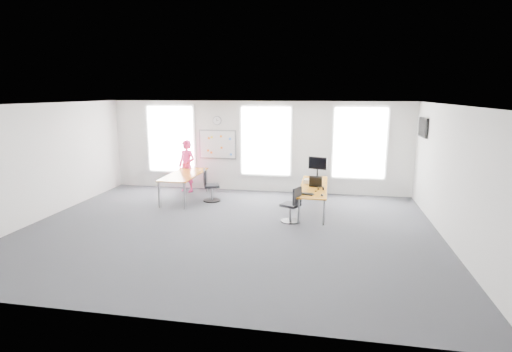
% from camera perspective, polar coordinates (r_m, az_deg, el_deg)
% --- Properties ---
extents(floor, '(10.00, 10.00, 0.00)m').
position_cam_1_polar(floor, '(9.81, -4.04, -7.62)').
color(floor, '#2B2B31').
rests_on(floor, ground).
extents(ceiling, '(10.00, 10.00, 0.00)m').
position_cam_1_polar(ceiling, '(9.26, -4.31, 10.18)').
color(ceiling, white).
rests_on(ceiling, ground).
extents(wall_back, '(10.00, 0.00, 10.00)m').
position_cam_1_polar(wall_back, '(13.28, 0.15, 4.20)').
color(wall_back, silver).
rests_on(wall_back, ground).
extents(wall_front, '(10.00, 0.00, 10.00)m').
position_cam_1_polar(wall_front, '(5.75, -14.21, -6.38)').
color(wall_front, silver).
rests_on(wall_front, ground).
extents(wall_left, '(0.00, 10.00, 10.00)m').
position_cam_1_polar(wall_left, '(11.71, -28.61, 1.72)').
color(wall_left, silver).
rests_on(wall_left, ground).
extents(wall_right, '(0.00, 10.00, 10.00)m').
position_cam_1_polar(wall_right, '(9.51, 26.45, -0.10)').
color(wall_right, silver).
rests_on(wall_right, ground).
extents(window_left, '(1.60, 0.06, 2.20)m').
position_cam_1_polar(window_left, '(14.07, -12.04, 5.19)').
color(window_left, silver).
rests_on(window_left, wall_back).
extents(window_mid, '(1.60, 0.06, 2.20)m').
position_cam_1_polar(window_mid, '(13.18, 1.41, 5.02)').
color(window_mid, silver).
rests_on(window_mid, wall_back).
extents(window_right, '(1.60, 0.06, 2.20)m').
position_cam_1_polar(window_right, '(13.05, 14.58, 4.58)').
color(window_right, silver).
rests_on(window_right, wall_back).
extents(desk_right, '(0.75, 2.81, 0.68)m').
position_cam_1_polar(desk_right, '(11.36, 8.24, -1.64)').
color(desk_right, orange).
rests_on(desk_right, ground).
extents(desk_left, '(0.89, 2.21, 0.81)m').
position_cam_1_polar(desk_left, '(12.50, -10.22, 0.00)').
color(desk_left, orange).
rests_on(desk_left, ground).
extents(chair_right, '(0.55, 0.55, 0.92)m').
position_cam_1_polar(chair_right, '(10.25, 5.21, -4.40)').
color(chair_right, black).
rests_on(chair_right, ground).
extents(chair_left, '(0.58, 0.58, 0.99)m').
position_cam_1_polar(chair_left, '(12.26, -6.63, -1.60)').
color(chair_left, black).
rests_on(chair_left, ground).
extents(person, '(0.73, 0.60, 1.73)m').
position_cam_1_polar(person, '(13.47, -9.85, 1.41)').
color(person, '#EA2A6E').
rests_on(person, ground).
extents(whiteboard, '(1.20, 0.03, 0.90)m').
position_cam_1_polar(whiteboard, '(13.55, -5.52, 4.51)').
color(whiteboard, white).
rests_on(whiteboard, wall_back).
extents(wall_clock, '(0.30, 0.04, 0.30)m').
position_cam_1_polar(wall_clock, '(13.47, -5.59, 7.89)').
color(wall_clock, gray).
rests_on(wall_clock, wall_back).
extents(tv, '(0.06, 0.90, 0.55)m').
position_cam_1_polar(tv, '(12.27, 22.79, 6.42)').
color(tv, black).
rests_on(tv, wall_right).
extents(keyboard, '(0.45, 0.28, 0.02)m').
position_cam_1_polar(keyboard, '(10.41, 7.09, -2.54)').
color(keyboard, black).
rests_on(keyboard, desk_right).
extents(mouse, '(0.09, 0.13, 0.04)m').
position_cam_1_polar(mouse, '(10.28, 9.39, -2.73)').
color(mouse, black).
rests_on(mouse, desk_right).
extents(lens_cap, '(0.07, 0.07, 0.01)m').
position_cam_1_polar(lens_cap, '(10.74, 8.53, -2.17)').
color(lens_cap, black).
rests_on(lens_cap, desk_right).
extents(headphones, '(0.17, 0.09, 0.10)m').
position_cam_1_polar(headphones, '(10.91, 9.21, -1.74)').
color(headphones, black).
rests_on(headphones, desk_right).
extents(laptop_sleeve, '(0.37, 0.22, 0.29)m').
position_cam_1_polar(laptop_sleeve, '(11.21, 8.51, -0.84)').
color(laptop_sleeve, black).
rests_on(laptop_sleeve, desk_right).
extents(paper_stack, '(0.37, 0.30, 0.12)m').
position_cam_1_polar(paper_stack, '(11.67, 7.71, -0.75)').
color(paper_stack, beige).
rests_on(paper_stack, desk_right).
extents(monitor, '(0.56, 0.23, 0.64)m').
position_cam_1_polar(monitor, '(12.44, 8.79, 1.53)').
color(monitor, black).
rests_on(monitor, desk_right).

